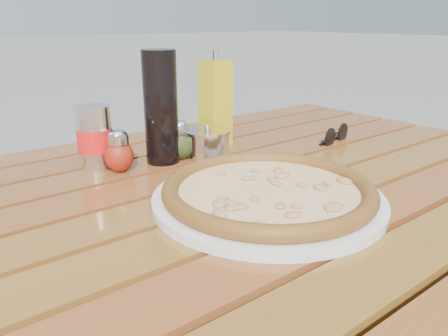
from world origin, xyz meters
TOP-DOWN VIEW (x-y plane):
  - table at (0.00, -0.00)m, footprint 1.40×0.90m
  - plate at (0.00, -0.09)m, footprint 0.42×0.42m
  - pizza at (0.00, -0.09)m, footprint 0.42×0.42m
  - pepper_shaker at (-0.11, 0.20)m, footprint 0.06×0.06m
  - oregano_shaker at (0.02, 0.19)m, footprint 0.07×0.07m
  - dark_bottle at (-0.02, 0.20)m, footprint 0.08×0.08m
  - soda_can at (-0.14, 0.25)m, footprint 0.07×0.07m
  - olive_oil_cruet at (0.14, 0.23)m, footprint 0.06×0.06m
  - parmesan_tin at (0.07, 0.16)m, footprint 0.11×0.11m
  - sunglasses at (0.38, 0.08)m, footprint 0.11×0.04m

SIDE VIEW (x-z plane):
  - table at x=0.00m, z-range 0.30..1.05m
  - plate at x=0.00m, z-range 0.75..0.76m
  - sunglasses at x=0.38m, z-range 0.74..0.79m
  - pizza at x=0.00m, z-range 0.76..0.79m
  - parmesan_tin at x=0.07m, z-range 0.74..0.82m
  - pepper_shaker at x=-0.11m, z-range 0.75..0.83m
  - oregano_shaker at x=0.02m, z-range 0.75..0.83m
  - soda_can at x=-0.14m, z-range 0.75..0.87m
  - olive_oil_cruet at x=0.14m, z-range 0.74..0.95m
  - dark_bottle at x=-0.02m, z-range 0.75..0.97m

